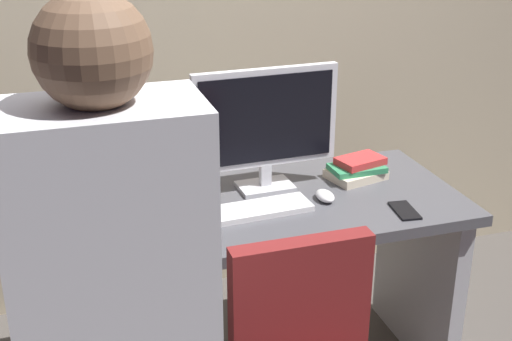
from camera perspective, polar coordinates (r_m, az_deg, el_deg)
The scene contains 8 objects.
desk at distance 2.55m, azimuth -0.34°, elevation -7.48°, with size 1.52×0.67×0.76m.
monitor at distance 2.48m, azimuth 0.80°, elevation 3.93°, with size 0.54×0.15×0.46m.
keyboard at distance 2.38m, azimuth -0.48°, elevation -3.32°, with size 0.43×0.13×0.02m, color white.
mouse at distance 2.48m, azimuth 5.70°, elevation -2.09°, with size 0.06×0.10×0.03m, color white.
cup_near_keyboard at distance 2.18m, azimuth -8.29°, elevation -5.11°, with size 0.07×0.07×0.09m, color #3372B2.
cup_by_monitor at distance 2.53m, azimuth -11.49°, elevation -1.24°, with size 0.08×0.08×0.09m, color white.
book_stack at distance 2.68m, azimuth 8.33°, elevation 0.10°, with size 0.23×0.20×0.08m.
cell_phone at distance 2.45m, azimuth 12.14°, elevation -3.24°, with size 0.07×0.14×0.01m, color black.
Camera 1 is at (-0.65, -2.11, 1.80)m, focal length 48.60 mm.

